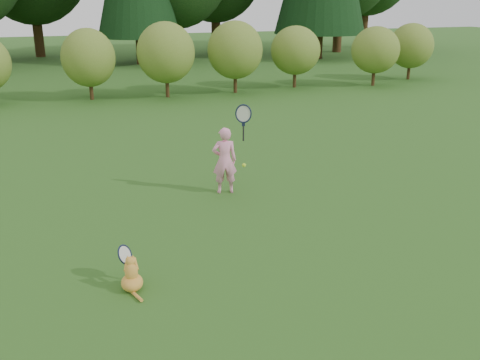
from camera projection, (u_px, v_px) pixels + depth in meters
name	position (u px, v px, depth m)	size (l,w,h in m)	color
ground	(245.00, 238.00, 8.51)	(100.00, 100.00, 0.00)	#245016
shrub_row	(121.00, 61.00, 19.61)	(28.00, 3.00, 2.80)	olive
child	(225.00, 159.00, 10.29)	(0.74, 0.44, 1.96)	#FF98BE
cat	(131.00, 272.00, 6.95)	(0.40, 0.74, 0.64)	orange
tennis_ball	(244.00, 165.00, 10.09)	(0.07, 0.07, 0.07)	#AAE11A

